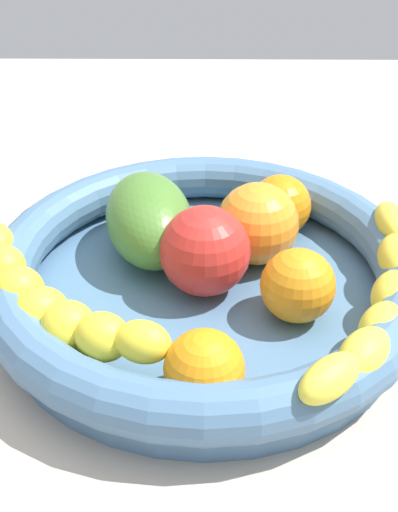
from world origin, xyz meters
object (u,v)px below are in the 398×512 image
Objects in this scene: banana_draped_right at (41,304)px; orange_mid_right at (252,224)px; fruit_bowl at (199,276)px; mango_green at (144,219)px; orange_rear at (275,206)px; orange_front at (194,369)px; banana_draped_left at (376,304)px; tomato_red at (203,251)px; orange_mid_left at (292,285)px.

banana_draped_right is 17.97cm from orange_mid_right.
mango_green is at bearing -137.07° from fruit_bowl.
banana_draped_right is 3.05× the size of orange_rear.
orange_front is 0.96× the size of orange_rear.
banana_draped_left is at bearing 90.59° from banana_draped_right.
banana_draped_right is 3.19× the size of orange_front.
orange_front is 21.02cm from orange_rear.
orange_front is 0.74× the size of tomato_red.
mango_green is at bearing -126.02° from orange_mid_left.
banana_draped_left is 1.39× the size of banana_draped_right.
orange_front is 16.49cm from orange_mid_right.
orange_mid_right is 8.77cm from mango_green.
orange_front is (6.02, 10.63, -0.26)cm from banana_draped_right.
fruit_bowl is at bearing 179.08° from orange_front.
fruit_bowl is 4.85× the size of tomato_red.
tomato_red is at bearing 45.01° from mango_green.
fruit_bowl is at bearing -114.13° from banana_draped_left.
banana_draped_left is at bearing 58.29° from mango_green.
banana_draped_left is at bearing 68.35° from orange_mid_left.
orange_mid_left is 1.02× the size of orange_rear.
banana_draped_right is (0.24, -23.02, -0.03)cm from banana_draped_left.
orange_front is (6.26, -12.40, -0.29)cm from banana_draped_left.
orange_mid_right is at bearing -28.46° from orange_rear.
fruit_bowl is 2.96× the size of mango_green.
mango_green reaches higher than fruit_bowl.
tomato_red reaches higher than orange_front.
orange_mid_right is 1.25× the size of orange_rear.
mango_green is (-8.15, -11.21, 0.54)cm from orange_mid_left.
fruit_bowl is 2.31cm from tomato_red.
orange_rear reaches higher than banana_draped_right.
fruit_bowl is 1.49× the size of banana_draped_left.
orange_front is at bearing -18.28° from orange_rear.
tomato_red reaches higher than banana_draped_right.
banana_draped_left is (5.47, 12.21, 1.67)cm from fruit_bowl.
banana_draped_left is 23.03cm from banana_draped_right.
banana_draped_right is at bearing -82.07° from orange_mid_left.
orange_front is 17.18cm from mango_green.
orange_mid_left is (-2.20, -5.54, -0.12)cm from banana_draped_left.
banana_draped_left is at bearing 65.18° from tomato_red.
tomato_red reaches higher than orange_mid_left.
banana_draped_right is 2.35× the size of tomato_red.
orange_rear reaches higher than orange_front.
mango_green is (-4.88, -4.54, 2.09)cm from fruit_bowl.
orange_front is (11.73, -0.19, 1.38)cm from fruit_bowl.
fruit_bowl is 6.99cm from mango_green.
orange_rear is (-8.23, 6.41, 1.50)cm from fruit_bowl.
orange_mid_right is 0.59× the size of mango_green.
banana_draped_left is at bearing 116.79° from orange_front.
orange_mid_left reaches higher than banana_draped_left.
orange_mid_right reaches higher than orange_rear.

